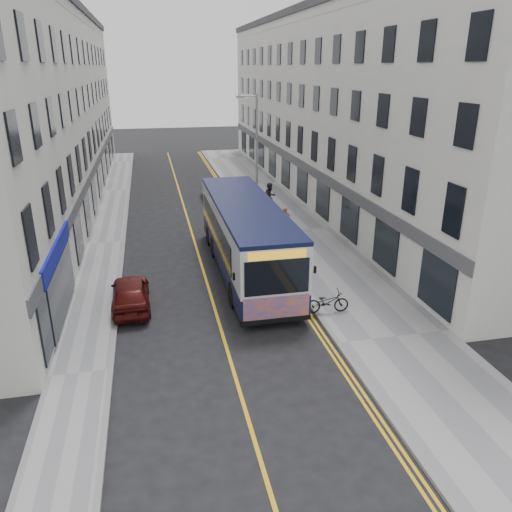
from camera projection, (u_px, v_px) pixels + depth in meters
name	position (u px, v px, depth m)	size (l,w,h in m)	color
ground	(224.00, 341.00, 18.46)	(140.00, 140.00, 0.00)	black
pavement_east	(295.00, 231.00, 30.63)	(4.50, 64.00, 0.12)	gray
pavement_west	(106.00, 243.00, 28.42)	(2.00, 64.00, 0.12)	gray
kerb_east	(260.00, 233.00, 30.18)	(0.18, 64.00, 0.13)	slate
kerb_west	(124.00, 242.00, 28.61)	(0.18, 64.00, 0.13)	slate
road_centre_line	(194.00, 238.00, 29.42)	(0.12, 64.00, 0.01)	gold
road_dbl_yellow_inner	(252.00, 234.00, 30.12)	(0.10, 64.00, 0.01)	gold
road_dbl_yellow_outer	(256.00, 234.00, 30.16)	(0.10, 64.00, 0.01)	gold
terrace_east	(331.00, 109.00, 37.59)	(6.00, 46.00, 13.00)	silver
terrace_west	(43.00, 114.00, 33.57)	(6.00, 46.00, 13.00)	silver
streetlamp	(255.00, 156.00, 30.51)	(1.32, 0.18, 8.00)	gray
city_bus	(246.00, 235.00, 23.97)	(2.81, 12.06, 3.51)	black
bicycle	(327.00, 302.00, 20.16)	(0.62, 1.78, 0.93)	black
pedestrian_near	(286.00, 221.00, 29.57)	(0.60, 0.39, 1.64)	#996645
pedestrian_far	(270.00, 197.00, 34.30)	(0.95, 0.74, 1.96)	black
car_white	(212.00, 191.00, 38.03)	(1.34, 3.85, 1.27)	white
car_maroon	(131.00, 293.00, 20.80)	(1.56, 3.88, 1.32)	#450D0B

